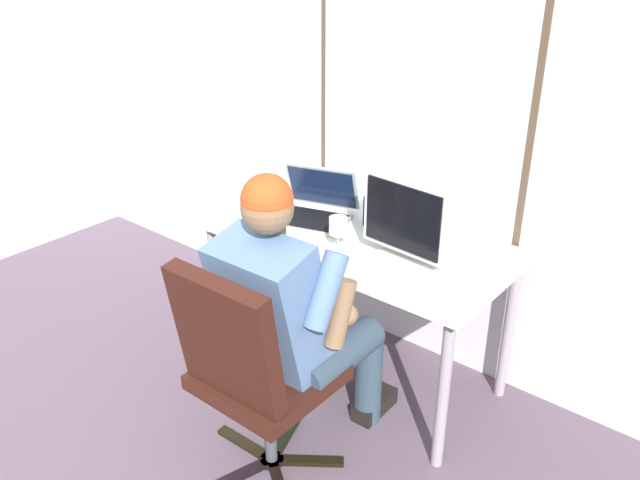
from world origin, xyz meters
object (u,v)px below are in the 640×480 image
object	(u,v)px
office_chair	(249,366)
wine_glass	(338,227)
desk	(356,250)
laptop	(316,204)
person_seated	(293,312)
desk_speaker	(375,210)
crt_monitor	(421,210)

from	to	relation	value
office_chair	wine_glass	world-z (taller)	office_chair
desk	laptop	world-z (taller)	laptop
person_seated	desk_speaker	world-z (taller)	person_seated
desk	crt_monitor	xyz separation A→B (m)	(0.33, -0.00, 0.29)
office_chair	wine_glass	xyz separation A→B (m)	(-0.11, 0.67, 0.29)
wine_glass	desk_speaker	distance (m)	0.30
crt_monitor	desk	bearing A→B (deg)	179.96
desk	desk_speaker	world-z (taller)	desk_speaker
wine_glass	office_chair	bearing A→B (deg)	-81.01
office_chair	crt_monitor	world-z (taller)	crt_monitor
desk	wine_glass	bearing A→B (deg)	-83.45
desk_speaker	crt_monitor	bearing A→B (deg)	-23.83
laptop	desk_speaker	xyz separation A→B (m)	(0.28, 0.10, 0.01)
desk	laptop	bearing A→B (deg)	170.68
crt_monitor	desk_speaker	world-z (taller)	crt_monitor
person_seated	wine_glass	bearing A→B (deg)	103.73
crt_monitor	wine_glass	world-z (taller)	crt_monitor
desk	wine_glass	xyz separation A→B (m)	(0.02, -0.16, 0.18)
desk	desk_speaker	size ratio (longest dim) A/B	9.88
person_seated	laptop	size ratio (longest dim) A/B	2.92
desk	person_seated	world-z (taller)	person_seated
desk	laptop	size ratio (longest dim) A/B	3.31
laptop	desk_speaker	distance (m)	0.30
person_seated	desk_speaker	xyz separation A→B (m)	(-0.12, 0.72, 0.16)
laptop	wine_glass	xyz separation A→B (m)	(0.30, -0.20, 0.04)
office_chair	wine_glass	distance (m)	0.74
office_chair	laptop	xyz separation A→B (m)	(-0.40, 0.88, 0.26)
wine_glass	desk_speaker	world-z (taller)	same
person_seated	crt_monitor	world-z (taller)	person_seated
laptop	desk_speaker	size ratio (longest dim) A/B	2.99
office_chair	desk_speaker	size ratio (longest dim) A/B	6.73
desk	laptop	xyz separation A→B (m)	(-0.28, 0.05, 0.14)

